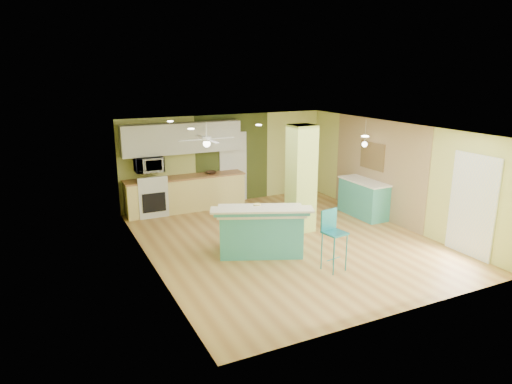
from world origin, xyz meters
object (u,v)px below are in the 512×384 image
peninsula (261,230)px  fruit_bowl (211,173)px  bar_stool (332,230)px  canister (257,207)px  side_counter (363,198)px

peninsula → fruit_bowl: 3.58m
bar_stool → canister: bar_stool is taller
fruit_bowl → canister: 3.57m
bar_stool → fruit_bowl: (-0.61, 4.82, 0.19)m
peninsula → canister: 0.52m
bar_stool → canister: 1.60m
fruit_bowl → canister: (-0.34, -3.56, 0.03)m
peninsula → canister: bearing=-143.6°
bar_stool → fruit_bowl: 4.86m
peninsula → bar_stool: (0.86, -1.29, 0.29)m
canister → fruit_bowl: bearing=84.5°
peninsula → bar_stool: 1.57m
side_counter → fruit_bowl: size_ratio=5.00×
peninsula → side_counter: 3.68m
bar_stool → fruit_bowl: size_ratio=3.99×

